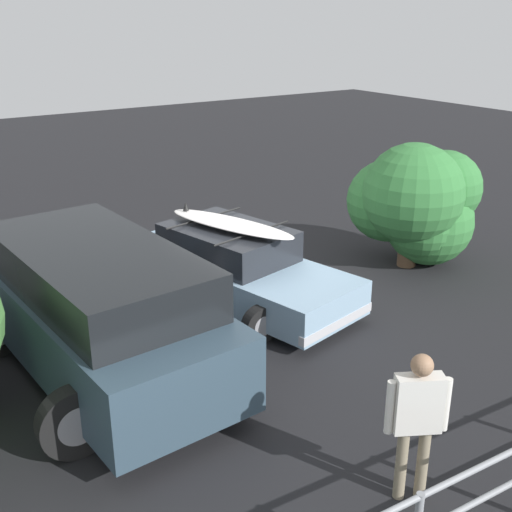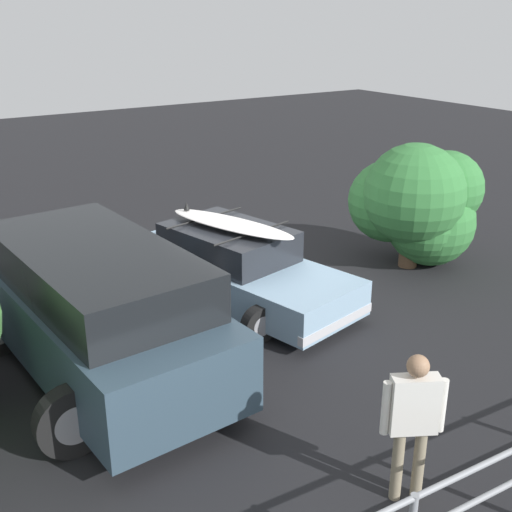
% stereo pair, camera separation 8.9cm
% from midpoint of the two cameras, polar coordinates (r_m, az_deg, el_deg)
% --- Properties ---
extents(ground_plane, '(44.00, 44.00, 0.02)m').
position_cam_midpoint_polar(ground_plane, '(11.08, 0.23, -3.07)').
color(ground_plane, black).
rests_on(ground_plane, ground).
extents(sedan_car, '(2.71, 4.52, 1.50)m').
position_cam_midpoint_polar(sedan_car, '(10.56, -1.72, -0.86)').
color(sedan_car, '#8CADC6').
rests_on(sedan_car, ground).
extents(suv_car, '(2.89, 4.81, 1.79)m').
position_cam_midpoint_polar(suv_car, '(8.48, -13.65, -4.54)').
color(suv_car, '#334756').
rests_on(suv_car, ground).
extents(person_bystander, '(0.55, 0.38, 1.59)m').
position_cam_midpoint_polar(person_bystander, '(6.37, 14.19, -13.56)').
color(person_bystander, gray).
rests_on(person_bystander, ground).
extents(railing_fence, '(10.14, 0.60, 0.91)m').
position_cam_midpoint_polar(railing_fence, '(6.21, 19.23, -19.29)').
color(railing_fence, gray).
rests_on(railing_fence, ground).
extents(bush_near_left, '(2.37, 2.30, 2.35)m').
position_cam_midpoint_polar(bush_near_left, '(12.14, 14.44, 4.54)').
color(bush_near_left, brown).
rests_on(bush_near_left, ground).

